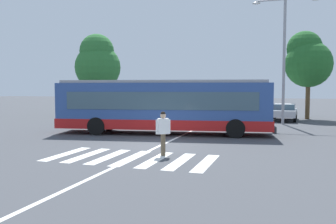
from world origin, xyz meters
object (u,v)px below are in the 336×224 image
Objects in this scene: twin_arm_street_lamp at (284,47)px; background_tree_right at (307,60)px; parked_car_white at (252,111)px; parked_car_blue at (186,110)px; pedestrian_crossing_street at (163,131)px; background_tree_left at (98,63)px; parked_car_black at (218,110)px; parked_car_silver at (284,111)px; city_transit_bus at (163,106)px.

twin_arm_street_lamp reaches higher than background_tree_right.
parked_car_white is 5.89m from twin_arm_street_lamp.
parked_car_blue is 5.57m from parked_car_white.
pedestrian_crossing_street is 17.07m from parked_car_blue.
background_tree_left is (-12.99, 18.29, 4.15)m from pedestrian_crossing_street.
twin_arm_street_lamp is 5.60m from background_tree_right.
parked_car_black is 0.50× the size of twin_arm_street_lamp.
parked_car_black is 8.68m from background_tree_right.
parked_car_silver is at bearing 8.17° from parked_car_black.
pedestrian_crossing_street is at bearing -104.80° from parked_car_silver.
city_transit_bus reaches higher than parked_car_silver.
parked_car_blue is at bearing 173.87° from parked_car_black.
parked_car_blue is 0.62× the size of background_tree_right.
twin_arm_street_lamp reaches higher than parked_car_silver.
twin_arm_street_lamp reaches higher than parked_car_white.
parked_car_black is at bearing -178.44° from parked_car_white.
pedestrian_crossing_street reaches higher than parked_car_black.
background_tree_left is at bearing 125.38° from pedestrian_crossing_street.
parked_car_white is (2.71, 0.07, 0.00)m from parked_car_black.
parked_car_silver is (5.23, 0.75, 0.00)m from parked_car_black.
city_transit_bus is 15.87m from background_tree_right.
city_transit_bus is 2.70× the size of parked_car_white.
parked_car_silver is (4.53, 17.14, -0.20)m from pedestrian_crossing_street.
parked_car_white is at bearing -6.95° from background_tree_left.
parked_car_silver is 5.72m from twin_arm_street_lamp.
parked_car_white is at bearing -2.40° from parked_car_blue.
city_transit_bus is 1.57× the size of background_tree_left.
background_tree_left is at bearing 171.20° from parked_car_black.
parked_car_blue is 0.51× the size of twin_arm_street_lamp.
background_tree_left is (-17.40, 4.24, -0.46)m from twin_arm_street_lamp.
pedestrian_crossing_street reaches higher than parked_car_blue.
background_tree_left is 19.30m from background_tree_right.
parked_car_blue is (-3.56, 16.70, -0.20)m from pedestrian_crossing_street.
background_tree_left is (-12.29, 1.90, 4.35)m from parked_car_black.
background_tree_right is (19.27, 1.01, -0.11)m from background_tree_left.
parked_car_black is 13.17m from background_tree_left.
city_transit_bus is at bearing -97.93° from parked_car_black.
parked_car_silver is 5.07m from background_tree_right.
city_transit_bus is at bearing -47.85° from background_tree_left.
parked_car_white is 2.61m from parked_car_silver.
parked_car_black is at bearing 155.45° from twin_arm_street_lamp.
background_tree_right is at bearing 70.34° from twin_arm_street_lamp.
parked_car_white is (5.57, -0.23, 0.00)m from parked_car_blue.
background_tree_right is (1.76, 2.16, 4.24)m from parked_car_silver.
parked_car_black is 0.99× the size of parked_car_silver.
background_tree_left is (-9.43, 1.60, 4.35)m from parked_car_blue.
parked_car_silver is 0.58× the size of background_tree_left.
pedestrian_crossing_street is at bearing -96.95° from parked_car_white.
pedestrian_crossing_street is (2.11, -6.27, -0.62)m from city_transit_bus.
background_tree_right is (4.28, 2.84, 4.24)m from parked_car_white.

